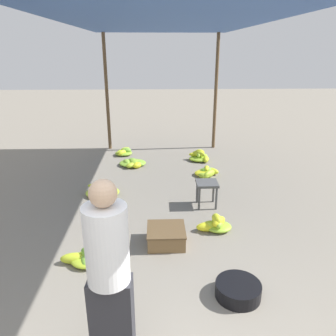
{
  "coord_description": "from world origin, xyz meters",
  "views": [
    {
      "loc": [
        -0.15,
        -1.47,
        2.39
      ],
      "look_at": [
        0.0,
        2.45,
        0.97
      ],
      "focal_mm": 35.0,
      "sensor_mm": 36.0,
      "label": 1
    }
  ],
  "objects_px": {
    "vendor_foreground": "(109,271)",
    "crate_near": "(166,236)",
    "banana_pile_right_0": "(200,157)",
    "banana_pile_left_3": "(133,163)",
    "banana_pile_right_2": "(207,172)",
    "banana_pile_left_1": "(102,190)",
    "stool": "(207,187)",
    "basin_black": "(238,290)",
    "banana_pile_left_0": "(89,257)",
    "banana_pile_right_1": "(216,224)",
    "banana_pile_left_2": "(124,152)"
  },
  "relations": [
    {
      "from": "vendor_foreground",
      "to": "crate_near",
      "type": "xyz_separation_m",
      "value": [
        0.49,
        1.61,
        -0.7
      ]
    },
    {
      "from": "banana_pile_right_0",
      "to": "vendor_foreground",
      "type": "bearing_deg",
      "value": -105.34
    },
    {
      "from": "banana_pile_left_3",
      "to": "banana_pile_right_2",
      "type": "relative_size",
      "value": 1.14
    },
    {
      "from": "banana_pile_left_1",
      "to": "stool",
      "type": "bearing_deg",
      "value": -15.95
    },
    {
      "from": "vendor_foreground",
      "to": "banana_pile_left_3",
      "type": "distance_m",
      "value": 4.74
    },
    {
      "from": "basin_black",
      "to": "banana_pile_left_0",
      "type": "distance_m",
      "value": 1.76
    },
    {
      "from": "banana_pile_left_0",
      "to": "banana_pile_left_1",
      "type": "xyz_separation_m",
      "value": [
        -0.13,
        1.94,
        0.02
      ]
    },
    {
      "from": "banana_pile_left_0",
      "to": "crate_near",
      "type": "height_order",
      "value": "crate_near"
    },
    {
      "from": "banana_pile_left_0",
      "to": "banana_pile_left_3",
      "type": "distance_m",
      "value": 3.45
    },
    {
      "from": "basin_black",
      "to": "banana_pile_left_3",
      "type": "height_order",
      "value": "basin_black"
    },
    {
      "from": "stool",
      "to": "banana_pile_left_1",
      "type": "distance_m",
      "value": 1.84
    },
    {
      "from": "banana_pile_left_0",
      "to": "banana_pile_left_1",
      "type": "height_order",
      "value": "banana_pile_left_1"
    },
    {
      "from": "banana_pile_right_1",
      "to": "vendor_foreground",
      "type": "bearing_deg",
      "value": -121.84
    },
    {
      "from": "banana_pile_left_0",
      "to": "banana_pile_right_2",
      "type": "distance_m",
      "value": 3.33
    },
    {
      "from": "banana_pile_left_1",
      "to": "banana_pile_left_3",
      "type": "relative_size",
      "value": 0.99
    },
    {
      "from": "banana_pile_left_2",
      "to": "banana_pile_left_3",
      "type": "height_order",
      "value": "banana_pile_left_2"
    },
    {
      "from": "stool",
      "to": "basin_black",
      "type": "distance_m",
      "value": 2.1
    },
    {
      "from": "banana_pile_left_1",
      "to": "banana_pile_left_2",
      "type": "distance_m",
      "value": 2.27
    },
    {
      "from": "banana_pile_left_0",
      "to": "banana_pile_right_2",
      "type": "height_order",
      "value": "banana_pile_left_0"
    },
    {
      "from": "banana_pile_right_0",
      "to": "banana_pile_left_1",
      "type": "bearing_deg",
      "value": -137.22
    },
    {
      "from": "banana_pile_right_2",
      "to": "crate_near",
      "type": "relative_size",
      "value": 1.05
    },
    {
      "from": "crate_near",
      "to": "banana_pile_left_1",
      "type": "bearing_deg",
      "value": 124.02
    },
    {
      "from": "basin_black",
      "to": "vendor_foreground",
      "type": "bearing_deg",
      "value": -153.22
    },
    {
      "from": "banana_pile_left_1",
      "to": "basin_black",
      "type": "bearing_deg",
      "value": -55.64
    },
    {
      "from": "basin_black",
      "to": "banana_pile_right_1",
      "type": "distance_m",
      "value": 1.32
    },
    {
      "from": "basin_black",
      "to": "banana_pile_right_1",
      "type": "bearing_deg",
      "value": 89.97
    },
    {
      "from": "vendor_foreground",
      "to": "banana_pile_right_2",
      "type": "height_order",
      "value": "vendor_foreground"
    },
    {
      "from": "banana_pile_right_0",
      "to": "crate_near",
      "type": "xyz_separation_m",
      "value": [
        -0.88,
        -3.37,
        0.02
      ]
    },
    {
      "from": "banana_pile_right_1",
      "to": "banana_pile_left_2",
      "type": "bearing_deg",
      "value": 114.45
    },
    {
      "from": "banana_pile_left_1",
      "to": "crate_near",
      "type": "distance_m",
      "value": 1.9
    },
    {
      "from": "banana_pile_right_2",
      "to": "banana_pile_left_2",
      "type": "bearing_deg",
      "value": 141.65
    },
    {
      "from": "basin_black",
      "to": "banana_pile_right_2",
      "type": "relative_size",
      "value": 0.9
    },
    {
      "from": "banana_pile_left_2",
      "to": "banana_pile_right_2",
      "type": "bearing_deg",
      "value": -38.35
    },
    {
      "from": "banana_pile_left_2",
      "to": "vendor_foreground",
      "type": "bearing_deg",
      "value": -85.67
    },
    {
      "from": "stool",
      "to": "banana_pile_left_0",
      "type": "relative_size",
      "value": 0.65
    },
    {
      "from": "banana_pile_left_2",
      "to": "banana_pile_right_1",
      "type": "relative_size",
      "value": 0.81
    },
    {
      "from": "banana_pile_left_2",
      "to": "banana_pile_right_2",
      "type": "height_order",
      "value": "banana_pile_right_2"
    },
    {
      "from": "basin_black",
      "to": "banana_pile_right_0",
      "type": "relative_size",
      "value": 1.0
    },
    {
      "from": "banana_pile_left_1",
      "to": "banana_pile_left_3",
      "type": "distance_m",
      "value": 1.56
    },
    {
      "from": "basin_black",
      "to": "banana_pile_right_2",
      "type": "height_order",
      "value": "banana_pile_right_2"
    },
    {
      "from": "banana_pile_left_3",
      "to": "banana_pile_left_2",
      "type": "bearing_deg",
      "value": 109.85
    },
    {
      "from": "banana_pile_left_0",
      "to": "crate_near",
      "type": "bearing_deg",
      "value": 21.46
    },
    {
      "from": "banana_pile_left_0",
      "to": "banana_pile_left_2",
      "type": "relative_size",
      "value": 1.53
    },
    {
      "from": "basin_black",
      "to": "banana_pile_left_2",
      "type": "bearing_deg",
      "value": 108.31
    },
    {
      "from": "basin_black",
      "to": "banana_pile_left_0",
      "type": "height_order",
      "value": "banana_pile_left_0"
    },
    {
      "from": "banana_pile_right_0",
      "to": "banana_pile_left_3",
      "type": "bearing_deg",
      "value": -168.61
    },
    {
      "from": "vendor_foreground",
      "to": "banana_pile_right_2",
      "type": "xyz_separation_m",
      "value": [
        1.38,
        4.04,
        -0.74
      ]
    },
    {
      "from": "banana_pile_left_2",
      "to": "banana_pile_right_0",
      "type": "xyz_separation_m",
      "value": [
        1.78,
        -0.47,
        0.02
      ]
    },
    {
      "from": "banana_pile_left_2",
      "to": "banana_pile_right_2",
      "type": "relative_size",
      "value": 0.8
    },
    {
      "from": "stool",
      "to": "banana_pile_right_0",
      "type": "relative_size",
      "value": 0.88
    }
  ]
}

